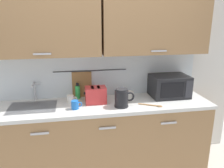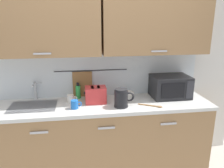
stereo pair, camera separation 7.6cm
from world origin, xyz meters
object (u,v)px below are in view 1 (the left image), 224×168
object	(u,v)px
dish_soap_bottle	(78,92)
wooden_spoon	(153,105)
microwave	(169,86)
electric_kettle	(122,98)
mug_near_sink	(75,105)
toaster	(96,95)
mixing_bowl	(125,94)
mug_by_kettle	(71,99)

from	to	relation	value
dish_soap_bottle	wooden_spoon	world-z (taller)	dish_soap_bottle
microwave	electric_kettle	size ratio (longest dim) A/B	2.03
microwave	mug_near_sink	world-z (taller)	microwave
mug_near_sink	dish_soap_bottle	bearing A→B (deg)	83.39
electric_kettle	microwave	bearing A→B (deg)	20.17
electric_kettle	toaster	xyz separation A→B (m)	(-0.27, 0.17, -0.01)
electric_kettle	dish_soap_bottle	size ratio (longest dim) A/B	1.16
mug_near_sink	mixing_bowl	distance (m)	0.67
mixing_bowl	mug_by_kettle	distance (m)	0.67
electric_kettle	toaster	distance (m)	0.32
mug_near_sink	toaster	distance (m)	0.29
mixing_bowl	mug_near_sink	bearing A→B (deg)	-157.92
microwave	toaster	distance (m)	0.94
microwave	mug_by_kettle	distance (m)	1.23
microwave	dish_soap_bottle	distance (m)	1.15
wooden_spoon	electric_kettle	bearing A→B (deg)	173.12
microwave	electric_kettle	distance (m)	0.71
electric_kettle	mug_near_sink	size ratio (longest dim) A/B	1.89
electric_kettle	wooden_spoon	world-z (taller)	electric_kettle
electric_kettle	toaster	bearing A→B (deg)	148.01
mug_near_sink	mug_by_kettle	distance (m)	0.19
mixing_bowl	dish_soap_bottle	bearing A→B (deg)	171.94
mug_by_kettle	wooden_spoon	size ratio (longest dim) A/B	0.47
mug_near_sink	electric_kettle	bearing A→B (deg)	-2.60
mug_near_sink	mixing_bowl	bearing A→B (deg)	22.08
electric_kettle	toaster	size ratio (longest dim) A/B	0.89
dish_soap_bottle	mixing_bowl	bearing A→B (deg)	-8.06
mixing_bowl	toaster	distance (m)	0.40
mixing_bowl	microwave	bearing A→B (deg)	-3.24
electric_kettle	mug_by_kettle	world-z (taller)	electric_kettle
electric_kettle	mug_near_sink	world-z (taller)	electric_kettle
microwave	mug_by_kettle	world-z (taller)	microwave
mixing_bowl	toaster	xyz separation A→B (m)	(-0.38, -0.10, 0.05)
toaster	mug_near_sink	bearing A→B (deg)	-148.33
toaster	mug_by_kettle	world-z (taller)	toaster
dish_soap_bottle	mug_by_kettle	distance (m)	0.18
microwave	mug_by_kettle	bearing A→B (deg)	-178.48
toaster	wooden_spoon	world-z (taller)	toaster
toaster	mug_by_kettle	distance (m)	0.30
toaster	microwave	bearing A→B (deg)	4.40
microwave	mug_by_kettle	xyz separation A→B (m)	(-1.23, -0.03, -0.09)
wooden_spoon	mug_near_sink	bearing A→B (deg)	175.65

